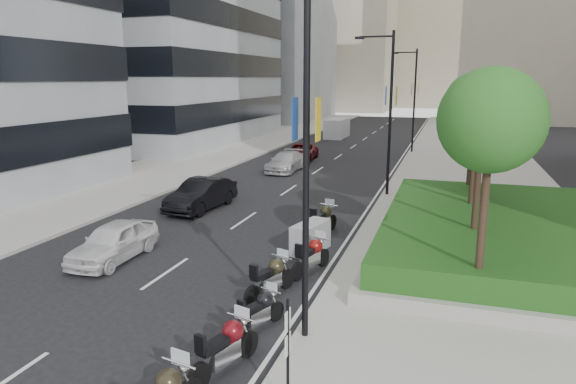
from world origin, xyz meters
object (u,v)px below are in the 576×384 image
at_px(motorcycle_1, 226,347).
at_px(delivery_van, 337,129).
at_px(motorcycle_6, 323,220).
at_px(car_c, 286,162).
at_px(motorcycle_2, 259,311).
at_px(car_d, 301,152).
at_px(car_b, 201,194).
at_px(lamp_post_1, 388,106).
at_px(motorcycle_4, 312,256).
at_px(motorcycle_3, 271,278).
at_px(parking_sign, 288,349).
at_px(lamp_post_0, 300,142).
at_px(car_a, 114,241).
at_px(lamp_post_2, 413,95).
at_px(motorcycle_5, 311,238).

bearing_deg(motorcycle_1, delivery_van, 25.58).
xyz_separation_m(motorcycle_6, car_c, (-6.19, 14.10, 0.04)).
bearing_deg(motorcycle_2, car_d, 34.92).
bearing_deg(car_b, lamp_post_1, 38.69).
height_order(motorcycle_6, car_d, car_d).
xyz_separation_m(motorcycle_4, car_d, (-7.27, 23.62, 0.05)).
height_order(motorcycle_1, motorcycle_3, motorcycle_1).
distance_m(motorcycle_6, delivery_van, 36.58).
bearing_deg(motorcycle_2, car_b, 54.30).
height_order(parking_sign, car_d, parking_sign).
xyz_separation_m(lamp_post_0, lamp_post_1, (0.00, 17.00, 0.00)).
bearing_deg(car_a, motorcycle_3, -12.32).
bearing_deg(motorcycle_4, parking_sign, -151.19).
bearing_deg(motorcycle_2, lamp_post_0, -77.59).
relative_size(motorcycle_4, car_a, 0.54).
distance_m(parking_sign, car_a, 11.02).
height_order(lamp_post_1, parking_sign, lamp_post_1).
distance_m(motorcycle_4, car_a, 7.30).
relative_size(motorcycle_2, car_d, 0.40).
relative_size(motorcycle_6, car_d, 0.50).
xyz_separation_m(car_b, car_c, (0.70, 11.78, -0.09)).
height_order(lamp_post_2, car_c, lamp_post_2).
bearing_deg(motorcycle_2, motorcycle_6, 23.75).
xyz_separation_m(parking_sign, motorcycle_2, (-1.79, 3.17, -0.93)).
height_order(car_c, delivery_van, delivery_van).
bearing_deg(delivery_van, motorcycle_6, -77.45).
distance_m(lamp_post_2, motorcycle_1, 37.21).
relative_size(lamp_post_2, delivery_van, 1.78).
distance_m(lamp_post_0, motorcycle_2, 4.68).
height_order(lamp_post_0, motorcycle_2, lamp_post_0).
distance_m(motorcycle_5, car_c, 17.61).
distance_m(motorcycle_2, car_c, 23.83).
distance_m(motorcycle_4, car_b, 10.14).
xyz_separation_m(motorcycle_4, car_a, (-7.24, -0.94, 0.09)).
relative_size(motorcycle_1, car_d, 0.48).
relative_size(lamp_post_2, car_a, 2.18).
relative_size(lamp_post_1, car_a, 2.18).
relative_size(lamp_post_2, motorcycle_6, 3.75).
bearing_deg(car_b, car_a, -82.79).
bearing_deg(lamp_post_0, car_b, 126.95).
relative_size(motorcycle_2, car_a, 0.46).
bearing_deg(motorcycle_5, car_a, 127.93).
distance_m(lamp_post_0, parking_sign, 4.74).
bearing_deg(motorcycle_3, car_a, 97.90).
height_order(lamp_post_0, delivery_van, lamp_post_0).
bearing_deg(lamp_post_0, motorcycle_6, 100.03).
bearing_deg(lamp_post_2, car_a, -104.52).
xyz_separation_m(parking_sign, car_c, (-8.43, 26.05, -0.77)).
relative_size(motorcycle_6, car_c, 0.51).
relative_size(motorcycle_1, motorcycle_4, 1.02).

